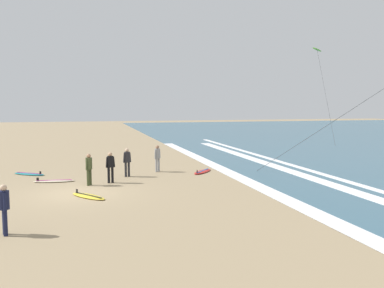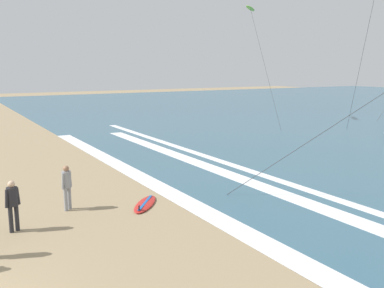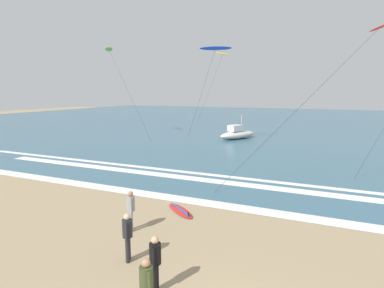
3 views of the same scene
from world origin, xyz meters
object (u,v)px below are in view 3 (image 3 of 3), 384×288
surfer_left_near (155,259)px  surfboard_foreground_flat (180,211)px  surfer_right_near (127,233)px  kite_yellow_far_left (223,54)px  surfer_foreground_main (131,207)px  surfer_mid_group (146,284)px  offshore_boat (237,134)px  kite_blue_low_near (215,49)px  kite_lime_high_right (109,50)px  kite_red_mid_center (379,28)px

surfer_left_near → surfboard_foreground_flat: 5.92m
surfer_right_near → kite_yellow_far_left: kite_yellow_far_left is taller
surfer_foreground_main → surfboard_foreground_flat: 2.86m
kite_yellow_far_left → surfer_left_near: bearing=-73.7°
surfboard_foreground_flat → surfer_mid_group: bearing=-70.5°
surfboard_foreground_flat → offshore_boat: 23.08m
surfer_left_near → surfboard_foreground_flat: (-1.95, 5.52, -0.91)m
surfer_left_near → offshore_boat: (-5.77, 28.26, -0.40)m
kite_blue_low_near → kite_lime_high_right: (-13.23, 0.26, 0.61)m
surfer_right_near → surfboard_foreground_flat: bearing=94.2°
surfboard_foreground_flat → kite_red_mid_center: (8.60, 14.16, 9.68)m
surfboard_foreground_flat → offshore_boat: bearing=99.6°
kite_blue_low_near → kite_yellow_far_left: size_ratio=0.86×
surfer_mid_group → kite_red_mid_center: bearing=73.2°
surfer_left_near → kite_blue_low_near: size_ratio=0.16×
surfer_left_near → kite_lime_high_right: 32.93m
kite_red_mid_center → surfer_right_near: bearing=-113.9°
surfboard_foreground_flat → kite_lime_high_right: bearing=134.3°
kite_lime_high_right → surfboard_foreground_flat: bearing=-45.7°
kite_lime_high_right → offshore_boat: bearing=15.4°
surfer_foreground_main → surfboard_foreground_flat: (0.88, 2.56, -0.91)m
surfer_mid_group → kite_red_mid_center: size_ratio=0.13×
surfer_left_near → kite_yellow_far_left: kite_yellow_far_left is taller
surfer_left_near → surfer_right_near: (-1.61, 1.02, 0.00)m
kite_lime_high_right → kite_red_mid_center: (26.91, -4.60, -0.41)m
surfer_right_near → surfer_mid_group: same height
kite_yellow_far_left → offshore_boat: size_ratio=2.11×
surfer_foreground_main → kite_blue_low_near: (-4.20, 21.08, 8.57)m
kite_lime_high_right → kite_yellow_far_left: kite_yellow_far_left is taller
surfer_foreground_main → surfer_mid_group: same height
surfer_left_near → surfer_mid_group: same height
surfer_foreground_main → kite_yellow_far_left: bearing=103.7°
surfboard_foreground_flat → kite_lime_high_right: size_ratio=0.19×
surfer_left_near → kite_blue_low_near: (-7.03, 24.03, 8.57)m
surfboard_foreground_flat → kite_lime_high_right: (-18.31, 18.77, 10.09)m
surfer_right_near → offshore_boat: offshore_boat is taller
kite_red_mid_center → offshore_boat: kite_red_mid_center is taller
surfer_right_near → kite_blue_low_near: 25.14m
surfer_foreground_main → kite_lime_high_right: 29.04m
surfer_mid_group → kite_red_mid_center: 23.39m
kite_red_mid_center → kite_yellow_far_left: kite_yellow_far_left is taller
surfer_mid_group → offshore_boat: bearing=101.9°
surfer_mid_group → kite_yellow_far_left: size_ratio=0.14×
kite_blue_low_near → offshore_boat: (1.25, 4.24, -8.98)m
kite_blue_low_near → kite_red_mid_center: 14.35m
offshore_boat → surfer_mid_group: bearing=-78.1°
kite_red_mid_center → surfer_mid_group: bearing=-106.8°
surfboard_foreground_flat → kite_yellow_far_left: 39.87m
surfer_mid_group → kite_blue_low_near: kite_blue_low_near is taller
surfer_left_near → kite_red_mid_center: (6.65, 19.68, 8.77)m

